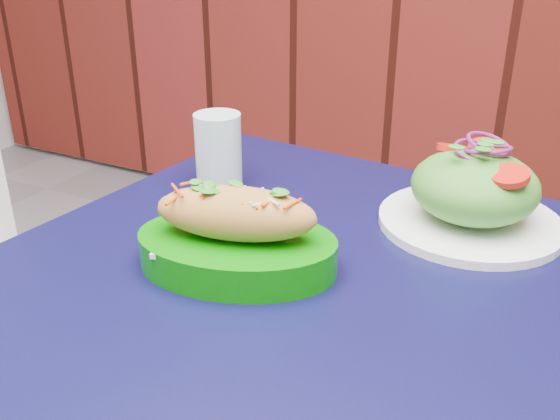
% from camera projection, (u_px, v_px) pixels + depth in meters
% --- Properties ---
extents(cafe_table, '(0.87, 0.87, 0.75)m').
position_uv_depth(cafe_table, '(322.00, 357.00, 0.72)').
color(cafe_table, black).
rests_on(cafe_table, ground).
extents(banh_mi_basket, '(0.27, 0.21, 0.11)m').
position_uv_depth(banh_mi_basket, '(237.00, 236.00, 0.71)').
color(banh_mi_basket, '#077304').
rests_on(banh_mi_basket, cafe_table).
extents(salad_plate, '(0.24, 0.24, 0.12)m').
position_uv_depth(salad_plate, '(474.00, 193.00, 0.81)').
color(salad_plate, white).
rests_on(salad_plate, cafe_table).
extents(water_glass, '(0.07, 0.07, 0.11)m').
position_uv_depth(water_glass, '(218.00, 151.00, 0.93)').
color(water_glass, silver).
rests_on(water_glass, cafe_table).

